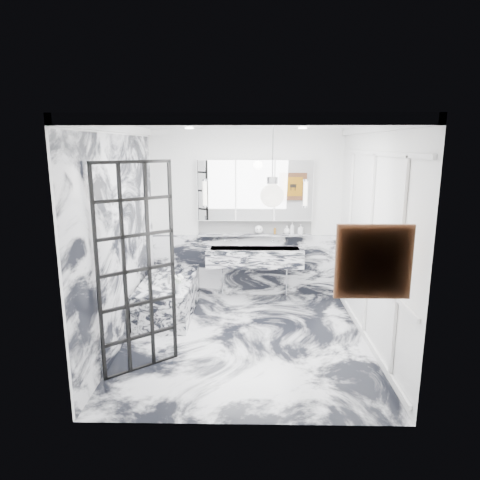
{
  "coord_description": "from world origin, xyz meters",
  "views": [
    {
      "loc": [
        0.04,
        -5.32,
        2.55
      ],
      "look_at": [
        -0.07,
        0.5,
        1.25
      ],
      "focal_mm": 32.0,
      "sensor_mm": 36.0,
      "label": 1
    }
  ],
  "objects_px": {
    "mirror_cabinet": "(255,190)",
    "bathtub": "(169,296)",
    "crittall_door": "(137,270)",
    "trough_sink": "(255,257)"
  },
  "relations": [
    {
      "from": "mirror_cabinet",
      "to": "bathtub",
      "type": "bearing_deg",
      "value": -147.94
    },
    {
      "from": "crittall_door",
      "to": "mirror_cabinet",
      "type": "bearing_deg",
      "value": 23.88
    },
    {
      "from": "mirror_cabinet",
      "to": "trough_sink",
      "type": "bearing_deg",
      "value": -90.0
    },
    {
      "from": "trough_sink",
      "to": "bathtub",
      "type": "xyz_separation_m",
      "value": [
        -1.33,
        -0.66,
        -0.45
      ]
    },
    {
      "from": "trough_sink",
      "to": "mirror_cabinet",
      "type": "bearing_deg",
      "value": 90.0
    },
    {
      "from": "crittall_door",
      "to": "mirror_cabinet",
      "type": "height_order",
      "value": "crittall_door"
    },
    {
      "from": "crittall_door",
      "to": "bathtub",
      "type": "height_order",
      "value": "crittall_door"
    },
    {
      "from": "mirror_cabinet",
      "to": "bathtub",
      "type": "xyz_separation_m",
      "value": [
        -1.32,
        -0.83,
        -1.54
      ]
    },
    {
      "from": "crittall_door",
      "to": "trough_sink",
      "type": "distance_m",
      "value": 2.73
    },
    {
      "from": "mirror_cabinet",
      "to": "bathtub",
      "type": "relative_size",
      "value": 1.15
    }
  ]
}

